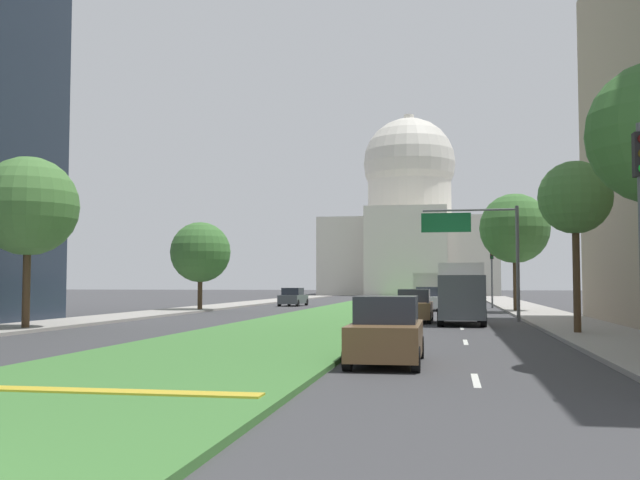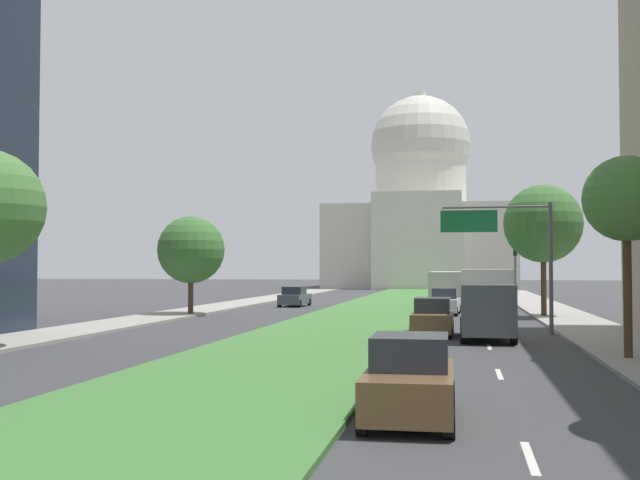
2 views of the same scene
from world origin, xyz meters
name	(u,v)px [view 2 (image 2 of 2)]	position (x,y,z in m)	size (l,w,h in m)	color
ground_plane	(384,307)	(0.00, 62.79, 0.00)	(276.27, 276.27, 0.00)	#3D3D3F
grass_median	(376,310)	(0.00, 56.51, 0.07)	(7.91, 113.02, 0.14)	#427A38
lane_dashes_right	(484,334)	(7.47, 37.23, 0.00)	(0.16, 50.48, 0.01)	silver
sidewalk_left	(184,313)	(-12.98, 50.23, 0.07)	(4.00, 113.02, 0.15)	#9E9991
sidewalk_right	(565,317)	(12.98, 50.23, 0.07)	(4.00, 113.02, 0.15)	#9E9991
capitol_building	(421,210)	(0.00, 124.94, 12.66)	(30.11, 24.64, 32.27)	beige
traffic_light_far_right	(515,267)	(10.48, 58.93, 3.31)	(0.28, 0.35, 5.20)	#515456
overhead_guide_sign	(509,240)	(8.68, 37.12, 4.64)	(5.44, 0.20, 6.50)	#515456
street_tree_right_mid	(626,200)	(12.07, 26.45, 5.67)	(3.03, 3.03, 7.23)	#4C3823
street_tree_left_far	(191,250)	(-11.76, 48.09, 4.48)	(4.58, 4.58, 6.79)	#4C3823
street_tree_right_far	(543,224)	(11.67, 50.07, 6.14)	(5.11, 5.11, 8.71)	#4C3823
sedan_lead_stopped	(410,381)	(5.22, 14.78, 0.85)	(1.95, 4.26, 1.83)	brown
sedan_midblock	(433,318)	(4.98, 35.79, 0.85)	(2.00, 4.48, 1.82)	brown
sedan_distant	(445,302)	(5.25, 52.53, 0.85)	(2.19, 4.28, 1.84)	silver
sedan_far_horizon	(295,297)	(-7.43, 61.59, 0.79)	(2.12, 4.35, 1.69)	#4C5156
box_truck_delivery	(487,303)	(7.49, 34.27, 1.68)	(2.40, 6.40, 3.20)	#4C5156
city_bus	(446,286)	(5.22, 60.87, 1.77)	(2.62, 11.00, 2.95)	beige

